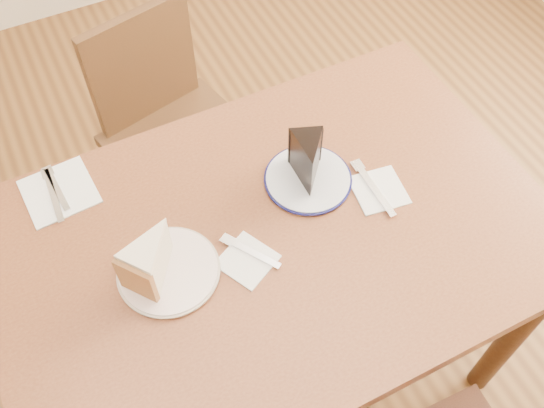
{
  "coord_description": "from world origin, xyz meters",
  "views": [
    {
      "loc": [
        -0.31,
        -0.62,
        1.85
      ],
      "look_at": [
        0.02,
        0.04,
        0.8
      ],
      "focal_mm": 40.0,
      "sensor_mm": 36.0,
      "label": 1
    }
  ],
  "objects_px": {
    "chair_far": "(175,132)",
    "plate_cream": "(169,271)",
    "chocolate_cake": "(308,164)",
    "plate_navy": "(308,179)",
    "table": "(273,256)",
    "carrot_cake": "(154,256)"
  },
  "relations": [
    {
      "from": "chair_far",
      "to": "plate_cream",
      "type": "relative_size",
      "value": 4.03
    },
    {
      "from": "chair_far",
      "to": "chocolate_cake",
      "type": "xyz_separation_m",
      "value": [
        0.15,
        -0.54,
        0.36
      ]
    },
    {
      "from": "plate_navy",
      "to": "chocolate_cake",
      "type": "distance_m",
      "value": 0.06
    },
    {
      "from": "table",
      "to": "plate_navy",
      "type": "relative_size",
      "value": 6.27
    },
    {
      "from": "chair_far",
      "to": "table",
      "type": "bearing_deg",
      "value": 78.22
    },
    {
      "from": "table",
      "to": "carrot_cake",
      "type": "xyz_separation_m",
      "value": [
        -0.25,
        0.02,
        0.16
      ]
    },
    {
      "from": "table",
      "to": "carrot_cake",
      "type": "bearing_deg",
      "value": 174.6
    },
    {
      "from": "table",
      "to": "plate_cream",
      "type": "xyz_separation_m",
      "value": [
        -0.23,
        0.01,
        0.1
      ]
    },
    {
      "from": "chair_far",
      "to": "chocolate_cake",
      "type": "relative_size",
      "value": 7.91
    },
    {
      "from": "plate_cream",
      "to": "chocolate_cake",
      "type": "distance_m",
      "value": 0.38
    },
    {
      "from": "carrot_cake",
      "to": "chocolate_cake",
      "type": "bearing_deg",
      "value": 63.09
    },
    {
      "from": "plate_navy",
      "to": "carrot_cake",
      "type": "height_order",
      "value": "carrot_cake"
    },
    {
      "from": "chair_far",
      "to": "carrot_cake",
      "type": "height_order",
      "value": "carrot_cake"
    },
    {
      "from": "chocolate_cake",
      "to": "plate_cream",
      "type": "bearing_deg",
      "value": 33.31
    },
    {
      "from": "carrot_cake",
      "to": "plate_cream",
      "type": "bearing_deg",
      "value": 14.9
    },
    {
      "from": "table",
      "to": "chocolate_cake",
      "type": "bearing_deg",
      "value": 34.26
    },
    {
      "from": "plate_navy",
      "to": "chocolate_cake",
      "type": "height_order",
      "value": "chocolate_cake"
    },
    {
      "from": "plate_navy",
      "to": "plate_cream",
      "type": "bearing_deg",
      "value": -167.62
    },
    {
      "from": "table",
      "to": "carrot_cake",
      "type": "distance_m",
      "value": 0.3
    },
    {
      "from": "chocolate_cake",
      "to": "carrot_cake",
      "type": "bearing_deg",
      "value": 30.75
    },
    {
      "from": "table",
      "to": "chocolate_cake",
      "type": "xyz_separation_m",
      "value": [
        0.13,
        0.09,
        0.16
      ]
    },
    {
      "from": "table",
      "to": "plate_navy",
      "type": "bearing_deg",
      "value": 33.98
    }
  ]
}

